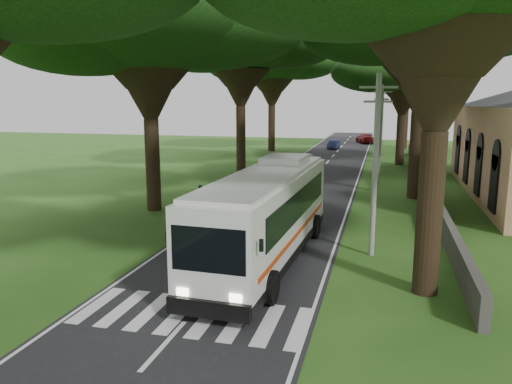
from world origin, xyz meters
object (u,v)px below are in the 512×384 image
object	(u,v)px
coach_bus	(267,214)
pedestrian	(201,197)
pole_far	(382,121)
distant_car_a	(308,159)
pole_near	(375,163)
pole_mid	(380,132)
distant_car_b	(334,144)
distant_car_c	(365,138)

from	to	relation	value
coach_bus	pedestrian	xyz separation A→B (m)	(-6.38, 9.01, -1.33)
pole_far	distant_car_a	xyz separation A→B (m)	(-7.25, -10.79, -3.52)
pole_near	pole_far	xyz separation A→B (m)	(0.00, 40.00, 0.00)
pole_mid	pedestrian	size ratio (longest dim) A/B	5.29
pole_far	distant_car_b	xyz separation A→B (m)	(-6.30, 6.60, -3.56)
distant_car_b	pole_mid	bearing A→B (deg)	-71.33
pole_mid	distant_car_b	size ratio (longest dim) A/B	2.25
pole_mid	pedestrian	world-z (taller)	pole_mid
pole_far	coach_bus	size ratio (longest dim) A/B	0.60
pole_far	distant_car_c	bearing A→B (deg)	98.62
distant_car_c	coach_bus	bearing A→B (deg)	72.40
distant_car_a	pole_mid	bearing A→B (deg)	138.94
pole_mid	coach_bus	xyz separation A→B (m)	(-4.38, -21.91, -2.09)
pole_near	pedestrian	distance (m)	13.33
distant_car_b	pedestrian	world-z (taller)	pedestrian
coach_bus	distant_car_c	bearing A→B (deg)	90.59
distant_car_a	coach_bus	bearing A→B (deg)	105.99
pole_near	pedestrian	xyz separation A→B (m)	(-10.76, 7.09, -3.42)
coach_bus	distant_car_c	size ratio (longest dim) A/B	2.68
pole_far	distant_car_b	world-z (taller)	pole_far
pole_far	distant_car_c	size ratio (longest dim) A/B	1.62
pole_near	coach_bus	size ratio (longest dim) A/B	0.60
pole_mid	pole_far	size ratio (longest dim) A/B	1.00
distant_car_b	distant_car_a	bearing A→B (deg)	-87.78
pole_near	distant_car_b	xyz separation A→B (m)	(-6.30, 46.60, -3.56)
coach_bus	distant_car_c	world-z (taller)	coach_bus
pole_near	coach_bus	world-z (taller)	pole_near
pole_near	pole_far	bearing A→B (deg)	90.00
distant_car_a	pedestrian	bearing A→B (deg)	91.71
pole_mid	distant_car_c	xyz separation A→B (m)	(-2.50, 36.49, -3.43)
pole_near	distant_car_a	distance (m)	30.30
distant_car_a	pedestrian	distance (m)	22.39
coach_bus	distant_car_a	distance (m)	31.28
pole_far	coach_bus	bearing A→B (deg)	-95.96
pole_mid	distant_car_b	bearing A→B (deg)	103.32
pole_near	distant_car_b	world-z (taller)	pole_near
pole_near	pole_mid	bearing A→B (deg)	90.00
pole_far	pole_near	bearing A→B (deg)	-90.00
distant_car_a	pedestrian	size ratio (longest dim) A/B	2.46
pole_far	distant_car_a	size ratio (longest dim) A/B	2.15
pole_near	coach_bus	distance (m)	5.22
pedestrian	pole_mid	bearing A→B (deg)	-32.21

